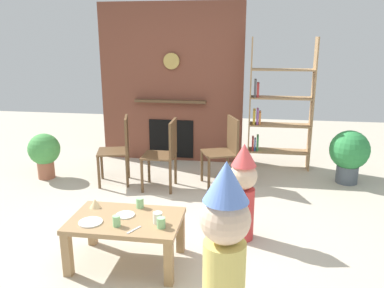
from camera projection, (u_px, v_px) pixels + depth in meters
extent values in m
plane|color=#BCB29E|center=(170.00, 240.00, 3.76)|extent=(12.00, 12.00, 0.00)
cube|color=brown|center=(172.00, 84.00, 5.99)|extent=(2.20, 0.18, 2.40)
cube|color=black|center=(171.00, 139.00, 6.12)|extent=(0.70, 0.02, 0.60)
cube|color=brown|center=(170.00, 101.00, 5.92)|extent=(1.10, 0.10, 0.04)
cylinder|color=tan|center=(172.00, 61.00, 5.78)|extent=(0.24, 0.04, 0.24)
cube|color=#9E7A51|center=(250.00, 104.00, 5.69)|extent=(0.02, 0.28, 1.90)
cube|color=#9E7A51|center=(312.00, 105.00, 5.56)|extent=(0.02, 0.28, 1.90)
cube|color=#9E7A51|center=(278.00, 151.00, 5.81)|extent=(0.86, 0.28, 0.02)
cube|color=#9E7A51|center=(279.00, 125.00, 5.70)|extent=(0.86, 0.28, 0.02)
cube|color=#9E7A51|center=(281.00, 98.00, 5.60)|extent=(0.86, 0.28, 0.02)
cube|color=#9E7A51|center=(283.00, 70.00, 5.49)|extent=(0.86, 0.28, 0.02)
cube|color=#B23333|center=(253.00, 143.00, 5.84)|extent=(0.03, 0.20, 0.19)
cube|color=#3359A5|center=(255.00, 144.00, 5.84)|extent=(0.02, 0.20, 0.16)
cube|color=#3F8C4C|center=(258.00, 143.00, 5.82)|extent=(0.03, 0.20, 0.21)
cube|color=gold|center=(254.00, 117.00, 5.73)|extent=(0.04, 0.20, 0.21)
cube|color=#8C4C99|center=(257.00, 116.00, 5.72)|extent=(0.03, 0.20, 0.22)
cube|color=#D87F3F|center=(260.00, 118.00, 5.72)|extent=(0.03, 0.20, 0.18)
cube|color=#4C4C51|center=(255.00, 88.00, 5.62)|extent=(0.03, 0.20, 0.25)
cube|color=#B23333|center=(258.00, 90.00, 5.62)|extent=(0.03, 0.20, 0.20)
cube|color=#9E7A51|center=(126.00, 221.00, 3.28)|extent=(0.93, 0.60, 0.04)
cube|color=#9E7A51|center=(67.00, 254.00, 3.16)|extent=(0.07, 0.07, 0.38)
cube|color=#9E7A51|center=(169.00, 263.00, 3.03)|extent=(0.07, 0.07, 0.38)
cube|color=#9E7A51|center=(92.00, 226.00, 3.64)|extent=(0.07, 0.07, 0.38)
cube|color=#9E7A51|center=(180.00, 232.00, 3.52)|extent=(0.07, 0.07, 0.38)
cylinder|color=silver|center=(158.00, 218.00, 3.18)|extent=(0.08, 0.08, 0.09)
cylinder|color=#8CD18C|center=(117.00, 221.00, 3.13)|extent=(0.06, 0.06, 0.09)
cylinder|color=#8CD18C|center=(140.00, 203.00, 3.47)|extent=(0.07, 0.07, 0.09)
cylinder|color=#8CD18C|center=(161.00, 223.00, 3.10)|extent=(0.07, 0.07, 0.09)
cylinder|color=white|center=(91.00, 222.00, 3.19)|extent=(0.20, 0.20, 0.01)
cylinder|color=white|center=(125.00, 215.00, 3.32)|extent=(0.16, 0.16, 0.01)
cone|color=#EAC68C|center=(95.00, 203.00, 3.48)|extent=(0.10, 0.10, 0.08)
cube|color=silver|center=(134.00, 230.00, 3.07)|extent=(0.08, 0.14, 0.01)
cylinder|color=#E0CC66|center=(224.00, 285.00, 2.56)|extent=(0.28, 0.28, 0.63)
sphere|color=beige|center=(225.00, 219.00, 2.44)|extent=(0.32, 0.32, 0.32)
cone|color=#668CE5|center=(226.00, 181.00, 2.37)|extent=(0.29, 0.29, 0.26)
cylinder|color=#D13838|center=(242.00, 214.00, 3.74)|extent=(0.23, 0.23, 0.51)
sphere|color=beige|center=(243.00, 176.00, 3.64)|extent=(0.26, 0.26, 0.26)
cone|color=#EA4C4C|center=(244.00, 155.00, 3.58)|extent=(0.24, 0.24, 0.21)
cube|color=brown|center=(113.00, 151.00, 5.12)|extent=(0.49, 0.49, 0.02)
cube|color=brown|center=(127.00, 134.00, 5.08)|extent=(0.14, 0.39, 0.45)
cylinder|color=brown|center=(102.00, 164.00, 5.33)|extent=(0.04, 0.04, 0.43)
cylinder|color=brown|center=(99.00, 173.00, 4.99)|extent=(0.04, 0.04, 0.43)
cylinder|color=brown|center=(128.00, 163.00, 5.37)|extent=(0.04, 0.04, 0.43)
cylinder|color=brown|center=(127.00, 172.00, 5.03)|extent=(0.04, 0.04, 0.43)
cube|color=brown|center=(159.00, 156.00, 4.94)|extent=(0.41, 0.41, 0.02)
cube|color=brown|center=(173.00, 138.00, 4.85)|extent=(0.04, 0.40, 0.45)
cylinder|color=brown|center=(149.00, 167.00, 5.20)|extent=(0.04, 0.04, 0.43)
cylinder|color=brown|center=(142.00, 176.00, 4.85)|extent=(0.04, 0.04, 0.43)
cylinder|color=brown|center=(175.00, 168.00, 5.15)|extent=(0.04, 0.04, 0.43)
cylinder|color=brown|center=(170.00, 178.00, 4.81)|extent=(0.04, 0.04, 0.43)
cube|color=brown|center=(219.00, 153.00, 5.05)|extent=(0.52, 0.52, 0.02)
cube|color=brown|center=(233.00, 135.00, 5.03)|extent=(0.17, 0.38, 0.45)
cylinder|color=brown|center=(202.00, 166.00, 5.25)|extent=(0.04, 0.04, 0.43)
cylinder|color=brown|center=(209.00, 175.00, 4.91)|extent=(0.04, 0.04, 0.43)
cylinder|color=brown|center=(227.00, 164.00, 5.32)|extent=(0.04, 0.04, 0.43)
cylinder|color=brown|center=(236.00, 173.00, 4.98)|extent=(0.04, 0.04, 0.43)
cylinder|color=#4C5660|center=(347.00, 174.00, 5.22)|extent=(0.28, 0.28, 0.24)
sphere|color=#2E8944|center=(350.00, 150.00, 5.13)|extent=(0.52, 0.52, 0.52)
cylinder|color=#9E5B42|center=(46.00, 170.00, 5.39)|extent=(0.23, 0.23, 0.23)
sphere|color=#469949|center=(44.00, 149.00, 5.32)|extent=(0.43, 0.43, 0.43)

